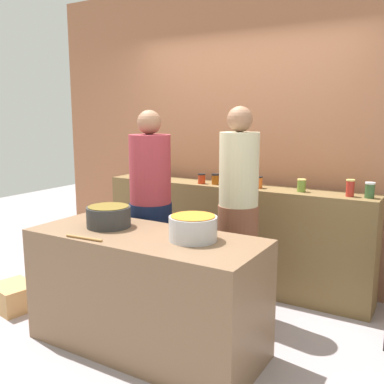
% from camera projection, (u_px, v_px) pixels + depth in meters
% --- Properties ---
extents(ground, '(12.00, 12.00, 0.00)m').
position_uv_depth(ground, '(169.00, 329.00, 3.44)').
color(ground, '#9B8F92').
extents(storefront_wall, '(4.80, 0.12, 3.00)m').
position_uv_depth(storefront_wall, '(247.00, 132.00, 4.41)').
color(storefront_wall, '#A26647').
rests_on(storefront_wall, ground).
extents(display_shelf, '(2.70, 0.36, 1.00)m').
position_uv_depth(display_shelf, '(231.00, 235.00, 4.29)').
color(display_shelf, brown).
rests_on(display_shelf, ground).
extents(prep_table, '(1.70, 0.70, 0.85)m').
position_uv_depth(prep_table, '(146.00, 292.00, 3.11)').
color(prep_table, brown).
rests_on(prep_table, ground).
extents(preserve_jar_0, '(0.08, 0.08, 0.10)m').
position_uv_depth(preserve_jar_0, '(141.00, 172.00, 4.74)').
color(preserve_jar_0, olive).
rests_on(preserve_jar_0, display_shelf).
extents(preserve_jar_1, '(0.08, 0.08, 0.10)m').
position_uv_depth(preserve_jar_1, '(202.00, 179.00, 4.28)').
color(preserve_jar_1, '#AF2D12').
rests_on(preserve_jar_1, display_shelf).
extents(preserve_jar_2, '(0.07, 0.07, 0.11)m').
position_uv_depth(preserve_jar_2, '(215.00, 179.00, 4.23)').
color(preserve_jar_2, '#8D420C').
rests_on(preserve_jar_2, display_shelf).
extents(preserve_jar_3, '(0.08, 0.08, 0.11)m').
position_uv_depth(preserve_jar_3, '(232.00, 179.00, 4.23)').
color(preserve_jar_3, '#354838').
rests_on(preserve_jar_3, display_shelf).
extents(preserve_jar_4, '(0.09, 0.09, 0.11)m').
position_uv_depth(preserve_jar_4, '(258.00, 182.00, 4.02)').
color(preserve_jar_4, '#D35E22').
rests_on(preserve_jar_4, display_shelf).
extents(preserve_jar_5, '(0.08, 0.08, 0.11)m').
position_uv_depth(preserve_jar_5, '(301.00, 185.00, 3.83)').
color(preserve_jar_5, olive).
rests_on(preserve_jar_5, display_shelf).
extents(preserve_jar_6, '(0.07, 0.07, 0.14)m').
position_uv_depth(preserve_jar_6, '(350.00, 188.00, 3.60)').
color(preserve_jar_6, '#A9281F').
rests_on(preserve_jar_6, display_shelf).
extents(preserve_jar_7, '(0.08, 0.08, 0.13)m').
position_uv_depth(preserve_jar_7, '(370.00, 190.00, 3.54)').
color(preserve_jar_7, '#34562D').
rests_on(preserve_jar_7, display_shelf).
extents(cooking_pot_left, '(0.33, 0.33, 0.16)m').
position_uv_depth(cooking_pot_left, '(109.00, 217.00, 3.24)').
color(cooking_pot_left, '#2D2D2D').
rests_on(cooking_pot_left, prep_table).
extents(cooking_pot_center, '(0.32, 0.32, 0.17)m').
position_uv_depth(cooking_pot_center, '(193.00, 228.00, 2.89)').
color(cooking_pot_center, '#B7B7BC').
rests_on(cooking_pot_center, prep_table).
extents(wooden_spoon, '(0.30, 0.04, 0.02)m').
position_uv_depth(wooden_spoon, '(84.00, 238.00, 2.92)').
color(wooden_spoon, '#9E703D').
rests_on(wooden_spoon, prep_table).
extents(cook_with_tongs, '(0.36, 0.36, 1.71)m').
position_uv_depth(cook_with_tongs, '(151.00, 221.00, 3.71)').
color(cook_with_tongs, '#0E1833').
rests_on(cook_with_tongs, ground).
extents(cook_in_cap, '(0.33, 0.33, 1.74)m').
position_uv_depth(cook_in_cap, '(238.00, 224.00, 3.53)').
color(cook_in_cap, brown).
rests_on(cook_in_cap, ground).
extents(bread_crate, '(0.42, 0.38, 0.22)m').
position_uv_depth(bread_crate, '(14.00, 296.00, 3.80)').
color(bread_crate, tan).
rests_on(bread_crate, ground).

